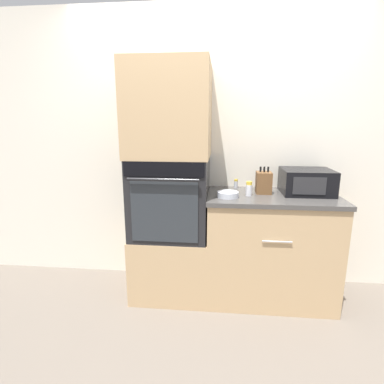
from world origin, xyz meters
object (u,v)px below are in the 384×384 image
at_px(wall_oven, 171,196).
at_px(condiment_jar_near, 249,189).
at_px(knife_block, 264,182).
at_px(condiment_jar_mid, 236,184).
at_px(bowl, 228,194).
at_px(microwave, 306,181).

height_order(wall_oven, condiment_jar_near, wall_oven).
height_order(wall_oven, knife_block, wall_oven).
bearing_deg(wall_oven, knife_block, 4.39).
distance_m(wall_oven, condiment_jar_mid, 0.62).
height_order(bowl, condiment_jar_near, condiment_jar_near).
xyz_separation_m(microwave, condiment_jar_near, (-0.48, -0.13, -0.05)).
bearing_deg(condiment_jar_mid, knife_block, -40.56).
height_order(bowl, condiment_jar_mid, condiment_jar_mid).
distance_m(bowl, condiment_jar_mid, 0.37).
xyz_separation_m(wall_oven, condiment_jar_mid, (0.56, 0.25, 0.07)).
relative_size(wall_oven, condiment_jar_mid, 8.41).
distance_m(condiment_jar_near, condiment_jar_mid, 0.31).
bearing_deg(wall_oven, condiment_jar_near, -4.03).
relative_size(bowl, condiment_jar_mid, 2.17).
bearing_deg(condiment_jar_mid, bowl, -102.43).
height_order(knife_block, condiment_jar_near, knife_block).
xyz_separation_m(microwave, knife_block, (-0.35, -0.02, -0.01)).
xyz_separation_m(bowl, condiment_jar_mid, (0.08, 0.36, 0.02)).
distance_m(knife_block, condiment_jar_near, 0.17).
xyz_separation_m(knife_block, bowl, (-0.30, -0.17, -0.07)).
relative_size(bowl, condiment_jar_near, 1.47).
height_order(wall_oven, microwave, wall_oven).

